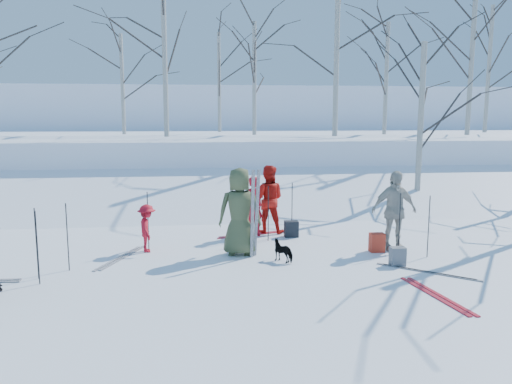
{
  "coord_description": "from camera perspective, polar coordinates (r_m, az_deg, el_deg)",
  "views": [
    {
      "loc": [
        -1.26,
        -9.57,
        2.99
      ],
      "look_at": [
        0.0,
        1.5,
        1.3
      ],
      "focal_mm": 35.0,
      "sensor_mm": 36.0,
      "label": 1
    }
  ],
  "objects": [
    {
      "name": "ground",
      "position": [
        10.11,
        0.97,
        -8.58
      ],
      "size": [
        120.0,
        120.0,
        0.0
      ],
      "primitive_type": "plane",
      "color": "white",
      "rests_on": "ground"
    },
    {
      "name": "snow_ramp",
      "position": [
        16.86,
        -2.11,
        -1.08
      ],
      "size": [
        70.0,
        9.49,
        4.12
      ],
      "primitive_type": "cube",
      "rotation": [
        0.3,
        0.0,
        0.0
      ],
      "color": "white",
      "rests_on": "ground"
    },
    {
      "name": "snow_plateau",
      "position": [
        26.68,
        -3.78,
        4.32
      ],
      "size": [
        70.0,
        18.0,
        2.2
      ],
      "primitive_type": "cube",
      "color": "white",
      "rests_on": "ground"
    },
    {
      "name": "far_hill",
      "position": [
        47.6,
        -5.02,
        7.39
      ],
      "size": [
        90.0,
        30.0,
        6.0
      ],
      "primitive_type": "cube",
      "color": "white",
      "rests_on": "ground"
    },
    {
      "name": "skier_olive_center",
      "position": [
        10.79,
        -1.87,
        -2.25
      ],
      "size": [
        0.99,
        0.7,
        1.91
      ],
      "primitive_type": "imported",
      "rotation": [
        0.0,
        0.0,
        3.04
      ],
      "color": "#414B2D",
      "rests_on": "ground"
    },
    {
      "name": "skier_red_north",
      "position": [
        12.49,
        -0.41,
        -1.66
      ],
      "size": [
        0.64,
        0.53,
        1.52
      ],
      "primitive_type": "imported",
      "rotation": [
        0.0,
        0.0,
        3.48
      ],
      "color": "#B7111F",
      "rests_on": "ground"
    },
    {
      "name": "skier_redor_behind",
      "position": [
        12.87,
        1.38,
        -0.83
      ],
      "size": [
        0.99,
        0.85,
        1.76
      ],
      "primitive_type": "imported",
      "rotation": [
        0.0,
        0.0,
        2.89
      ],
      "color": "red",
      "rests_on": "ground"
    },
    {
      "name": "skier_red_seated",
      "position": [
        11.37,
        -12.35,
        -4.06
      ],
      "size": [
        0.49,
        0.74,
        1.07
      ],
      "primitive_type": "imported",
      "rotation": [
        0.0,
        0.0,
        1.71
      ],
      "color": "#B7111F",
      "rests_on": "ground"
    },
    {
      "name": "skier_cream_east",
      "position": [
        11.6,
        15.49,
        -2.07
      ],
      "size": [
        1.09,
        0.52,
        1.8
      ],
      "primitive_type": "imported",
      "rotation": [
        0.0,
        0.0,
        0.08
      ],
      "color": "beige",
      "rests_on": "ground"
    },
    {
      "name": "dog",
      "position": [
        10.47,
        3.18,
        -6.7
      ],
      "size": [
        0.55,
        0.56,
        0.45
      ],
      "primitive_type": "imported",
      "rotation": [
        0.0,
        0.0,
        3.91
      ],
      "color": "black",
      "rests_on": "ground"
    },
    {
      "name": "upright_ski_left",
      "position": [
        10.52,
        -0.41,
        -2.55
      ],
      "size": [
        0.1,
        0.17,
        1.9
      ],
      "primitive_type": "cube",
      "rotation": [
        0.07,
        0.0,
        0.22
      ],
      "color": "silver",
      "rests_on": "ground"
    },
    {
      "name": "upright_ski_right",
      "position": [
        10.62,
        0.08,
        -2.45
      ],
      "size": [
        0.14,
        0.23,
        1.89
      ],
      "primitive_type": "cube",
      "rotation": [
        0.1,
        0.0,
        0.36
      ],
      "color": "silver",
      "rests_on": "ground"
    },
    {
      "name": "ski_pair_a",
      "position": [
        10.33,
        18.99,
        -8.63
      ],
      "size": [
        2.07,
        2.1,
        0.02
      ],
      "primitive_type": null,
      "rotation": [
        0.0,
        0.0,
        0.87
      ],
      "color": "silver",
      "rests_on": "ground"
    },
    {
      "name": "ski_pair_b",
      "position": [
        9.09,
        19.91,
        -11.04
      ],
      "size": [
        0.77,
        1.96,
        0.02
      ],
      "primitive_type": null,
      "rotation": [
        0.0,
        0.0,
        0.15
      ],
      "color": "#B31927",
      "rests_on": "ground"
    },
    {
      "name": "ski_pair_c",
      "position": [
        12.8,
        -0.31,
        -4.84
      ],
      "size": [
        1.28,
        2.01,
        0.02
      ],
      "primitive_type": null,
      "rotation": [
        0.0,
        0.0,
        1.87
      ],
      "color": "#B31927",
      "rests_on": "ground"
    },
    {
      "name": "ski_pair_e",
      "position": [
        11.1,
        -15.18,
        -7.26
      ],
      "size": [
        1.44,
        2.03,
        0.02
      ],
      "primitive_type": null,
      "rotation": [
        0.0,
        0.0,
        -0.36
      ],
      "color": "silver",
      "rests_on": "ground"
    },
    {
      "name": "ski_pole_a",
      "position": [
        10.08,
        -23.8,
        -5.43
      ],
      "size": [
        0.02,
        0.02,
        1.34
      ],
      "primitive_type": "cylinder",
      "color": "black",
      "rests_on": "ground"
    },
    {
      "name": "ski_pole_b",
      "position": [
        12.05,
        1.41,
        -2.48
      ],
      "size": [
        0.02,
        0.02,
        1.34
      ],
      "primitive_type": "cylinder",
      "color": "black",
      "rests_on": "ground"
    },
    {
      "name": "ski_pole_c",
      "position": [
        11.25,
        19.12,
        -3.76
      ],
      "size": [
        0.02,
        0.02,
        1.34
      ],
      "primitive_type": "cylinder",
      "color": "black",
      "rests_on": "ground"
    },
    {
      "name": "ski_pole_d",
      "position": [
        12.22,
        -0.47,
        -2.32
      ],
      "size": [
        0.02,
        0.02,
        1.34
      ],
      "primitive_type": "cylinder",
      "color": "black",
      "rests_on": "ground"
    },
    {
      "name": "ski_pole_e",
      "position": [
        10.4,
        -20.75,
        -4.84
      ],
      "size": [
        0.02,
        0.02,
        1.34
      ],
      "primitive_type": "cylinder",
      "color": "black",
      "rests_on": "ground"
    },
    {
      "name": "ski_pole_f",
      "position": [
        11.42,
        16.08,
        -3.45
      ],
      "size": [
        0.02,
        0.02,
        1.34
      ],
      "primitive_type": "cylinder",
      "color": "black",
      "rests_on": "ground"
    },
    {
      "name": "ski_pole_g",
      "position": [
        9.75,
        -23.71,
        -5.88
      ],
      "size": [
        0.02,
        0.02,
        1.34
      ],
      "primitive_type": "cylinder",
      "color": "black",
      "rests_on": "ground"
    },
    {
      "name": "ski_pole_h",
      "position": [
        11.4,
        -12.24,
        -3.32
      ],
      "size": [
        0.02,
        0.02,
        1.34
      ],
      "primitive_type": "cylinder",
      "color": "black",
      "rests_on": "ground"
    },
    {
      "name": "ski_pole_i",
      "position": [
        12.68,
        4.14,
        -1.94
      ],
      "size": [
        0.02,
        0.02,
        1.34
      ],
      "primitive_type": "cylinder",
      "color": "black",
      "rests_on": "ground"
    },
    {
      "name": "backpack_red",
      "position": [
        11.49,
        13.65,
        -5.63
      ],
      "size": [
        0.32,
        0.22,
        0.42
      ],
      "primitive_type": "cube",
      "color": "#B42D1B",
      "rests_on": "ground"
    },
    {
      "name": "backpack_grey",
      "position": [
        10.56,
        15.87,
        -7.09
      ],
      "size": [
        0.3,
        0.2,
        0.38
      ],
      "primitive_type": "cube",
      "color": "slate",
      "rests_on": "ground"
    },
    {
      "name": "backpack_dark",
      "position": [
        12.56,
        4.06,
        -4.23
      ],
      "size": [
        0.34,
        0.24,
        0.4
      ],
      "primitive_type": "cube",
      "color": "black",
      "rests_on": "ground"
    },
    {
      "name": "birch_plateau_a",
      "position": [
        28.04,
        25.06,
        12.54
      ],
      "size": [
        4.93,
        4.93,
        6.19
      ],
      "primitive_type": null,
      "color": "silver",
      "rests_on": "snow_plateau"
    },
    {
      "name": "birch_plateau_b",
      "position": [
        23.52,
        -15.02,
        11.77
      ],
      "size": [
        3.68,
        3.68,
        4.4
      ],
      "primitive_type": null,
      "color": "silver",
      "rests_on": "snow_plateau"
    },
    {
      "name": "birch_plateau_c",
      "position": [
        23.38,
        14.66,
        12.39
      ],
      "size": [
        4.02,
        4.02,
        4.88
      ],
      "primitive_type": null,
      "color": "silver",
      "rests_on": "snow_plateau"
    },
    {
      "name": "birch_plateau_e",
      "position": [
        23.72,
        23.44,
        14.02
      ],
      "size": [
        5.23,
        5.23,
        6.62
      ],
      "primitive_type": null,
      "color": "silver",
      "rests_on": "snow_plateau"
    },
    {
      "name": "birch_plateau_g",
      "position": [
        20.42,
        -10.4,
        15.26
      ],
      "size": [
        5.08,
        5.08,
        6.4
      ],
      "primitive_type": null,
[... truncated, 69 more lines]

